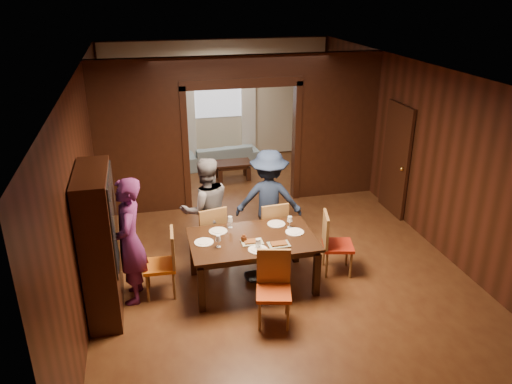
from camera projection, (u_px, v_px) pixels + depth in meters
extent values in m
plane|color=#4C2615|center=(262.00, 238.00, 8.69)|extent=(9.00, 9.00, 0.00)
cube|color=silver|center=(263.00, 69.00, 7.56)|extent=(5.50, 9.00, 0.02)
cube|color=black|center=(218.00, 100.00, 12.16)|extent=(5.50, 0.02, 2.90)
cube|color=black|center=(86.00, 173.00, 7.54)|extent=(0.02, 9.00, 2.90)
cube|color=black|center=(415.00, 147.00, 8.71)|extent=(0.02, 9.00, 2.90)
cube|color=black|center=(141.00, 152.00, 9.24)|extent=(1.65, 0.15, 2.40)
cube|color=black|center=(335.00, 138.00, 10.06)|extent=(1.65, 0.15, 2.40)
cube|color=black|center=(241.00, 69.00, 9.09)|extent=(5.50, 0.15, 0.50)
cube|color=beige|center=(218.00, 100.00, 12.13)|extent=(5.40, 0.04, 2.85)
imported|color=#591E55|center=(129.00, 241.00, 6.70)|extent=(0.49, 0.69, 1.80)
imported|color=#595961|center=(206.00, 210.00, 7.75)|extent=(0.91, 0.75, 1.69)
imported|color=#19253F|center=(269.00, 200.00, 8.12)|extent=(1.21, 0.89, 1.68)
imported|color=#839EAC|center=(222.00, 155.00, 12.03)|extent=(1.82, 0.87, 0.51)
imported|color=black|center=(254.00, 232.00, 7.15)|extent=(0.30, 0.30, 0.07)
cube|color=black|center=(253.00, 261.00, 7.21)|extent=(1.78, 1.11, 0.76)
cube|color=black|center=(233.00, 170.00, 11.21)|extent=(0.80, 0.50, 0.40)
cube|color=black|center=(100.00, 244.00, 6.41)|extent=(0.40, 1.20, 2.00)
cube|color=black|center=(396.00, 160.00, 9.30)|extent=(0.06, 0.90, 2.10)
cube|color=silver|center=(218.00, 90.00, 12.00)|extent=(1.20, 0.03, 1.30)
cube|color=white|center=(188.00, 111.00, 11.98)|extent=(0.35, 0.06, 2.40)
cube|color=white|center=(248.00, 108.00, 12.30)|extent=(0.35, 0.06, 2.40)
cylinder|color=white|center=(204.00, 242.00, 6.95)|extent=(0.27, 0.27, 0.01)
cylinder|color=silver|center=(218.00, 231.00, 7.25)|extent=(0.27, 0.27, 0.01)
cylinder|color=silver|center=(276.00, 224.00, 7.47)|extent=(0.27, 0.27, 0.01)
cylinder|color=white|center=(295.00, 232.00, 7.23)|extent=(0.27, 0.27, 0.01)
cylinder|color=silver|center=(258.00, 250.00, 6.75)|extent=(0.27, 0.27, 0.01)
cube|color=gray|center=(252.00, 242.00, 6.94)|extent=(0.30, 0.20, 0.04)
cube|color=gray|center=(279.00, 244.00, 6.88)|extent=(0.30, 0.20, 0.04)
cylinder|color=white|center=(258.00, 244.00, 6.78)|extent=(0.07, 0.07, 0.14)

